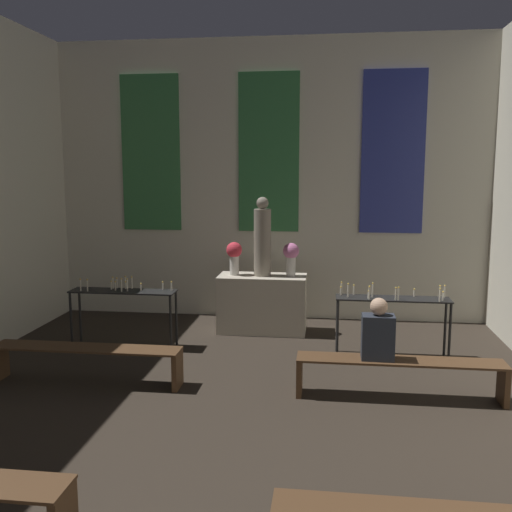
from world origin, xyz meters
The scene contains 10 objects.
wall_back centered at (0.00, 10.74, 2.39)m, with size 7.56×0.16×4.73m.
altar centered at (0.00, 9.76, 0.45)m, with size 1.38×0.64×0.91m.
statue centered at (0.00, 9.76, 1.48)m, with size 0.27×0.27×1.24m.
flower_vase_left centered at (-0.45, 9.76, 1.24)m, with size 0.25×0.25×0.53m.
flower_vase_right centered at (0.45, 9.76, 1.24)m, with size 0.25×0.25×0.53m.
candle_rack_left centered at (-1.91, 8.73, 0.72)m, with size 1.54×0.36×1.03m.
candle_rack_right centered at (1.91, 8.73, 0.72)m, with size 1.54×0.36×1.03m.
pew_back_left centered at (-1.84, 7.26, 0.34)m, with size 2.30×0.36×0.46m.
pew_back_right centered at (1.84, 7.26, 0.34)m, with size 2.30×0.36×0.46m.
person_seated centered at (1.59, 7.26, 0.76)m, with size 0.36×0.24×0.70m.
Camera 1 is at (1.01, 0.97, 2.56)m, focal length 40.00 mm.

